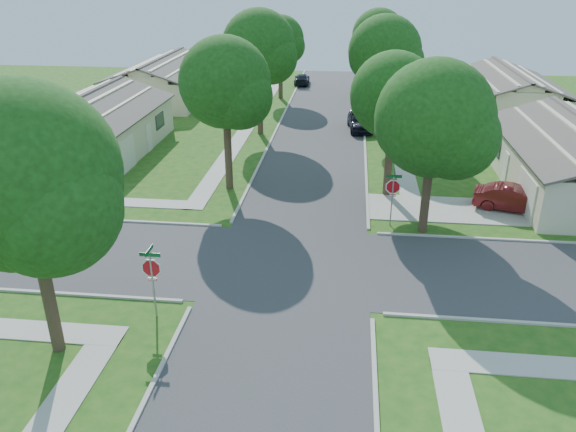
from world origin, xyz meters
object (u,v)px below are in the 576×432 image
(tree_w_mid, at_px, (260,50))
(house_nw_near, at_px, (91,131))
(tree_sw_corner, at_px, (27,184))
(house_nw_far, at_px, (165,84))
(tree_e_mid, at_px, (385,55))
(house_ne_far, at_px, (506,99))
(stop_sign_ne, at_px, (393,189))
(tree_w_near, at_px, (226,87))
(tree_w_far, at_px, (281,42))
(stop_sign_sw, at_px, (152,271))
(car_curb_east, at_px, (360,121))
(car_curb_west, at_px, (302,79))
(tree_ne_corner, at_px, (435,124))
(tree_e_far, at_px, (379,38))
(tree_e_near, at_px, (394,99))
(car_driveway, at_px, (514,199))

(tree_w_mid, distance_m, house_nw_near, 13.77)
(tree_sw_corner, height_order, house_nw_far, tree_sw_corner)
(tree_e_mid, distance_m, house_ne_far, 14.58)
(stop_sign_ne, relative_size, tree_sw_corner, 0.31)
(tree_w_near, xyz_separation_m, tree_w_far, (-0.01, 25.00, -0.61))
(stop_sign_sw, distance_m, tree_e_mid, 27.71)
(stop_sign_sw, relative_size, car_curb_east, 0.66)
(car_curb_west, bearing_deg, tree_sw_corner, 82.54)
(tree_sw_corner, bearing_deg, house_nw_near, 111.26)
(car_curb_west, bearing_deg, house_ne_far, 144.95)
(tree_w_mid, bearing_deg, tree_ne_corner, -56.78)
(stop_sign_ne, xyz_separation_m, car_curb_west, (-7.90, 36.57, -1.45))
(house_nw_near, distance_m, house_nw_far, 17.00)
(house_nw_near, distance_m, car_curb_east, 20.80)
(tree_e_far, xyz_separation_m, house_ne_far, (11.24, -5.01, -4.46))
(tree_w_near, bearing_deg, house_nw_near, 152.17)
(tree_w_mid, relative_size, car_curb_east, 2.10)
(tree_ne_corner, height_order, house_nw_near, tree_ne_corner)
(stop_sign_sw, distance_m, house_ne_far, 39.55)
(tree_e_near, xyz_separation_m, car_driveway, (6.75, -1.58, -4.95))
(tree_e_far, bearing_deg, car_curb_west, 137.58)
(car_curb_east, bearing_deg, tree_e_far, 75.80)
(car_curb_west, bearing_deg, house_nw_near, 61.60)
(house_ne_far, bearing_deg, car_driveway, -101.76)
(tree_w_near, xyz_separation_m, car_curb_west, (1.44, 32.27, -5.53))
(stop_sign_ne, height_order, tree_w_near, tree_w_near)
(tree_w_mid, distance_m, car_curb_west, 21.16)
(tree_w_far, bearing_deg, house_ne_far, -13.64)
(tree_w_near, height_order, tree_ne_corner, tree_w_near)
(tree_w_far, relative_size, tree_ne_corner, 0.93)
(stop_sign_sw, xyz_separation_m, tree_w_near, (0.06, 13.71, 4.08))
(tree_sw_corner, bearing_deg, tree_w_far, 86.11)
(tree_e_far, height_order, tree_sw_corner, tree_sw_corner)
(tree_w_near, height_order, house_nw_far, tree_w_near)
(tree_ne_corner, relative_size, car_curb_east, 1.91)
(stop_sign_sw, bearing_deg, house_nw_near, 119.83)
(tree_e_near, height_order, tree_w_far, tree_e_near)
(stop_sign_sw, height_order, tree_e_mid, tree_e_mid)
(tree_e_mid, height_order, car_curb_west, tree_e_mid)
(stop_sign_ne, relative_size, tree_e_near, 0.36)
(tree_e_mid, bearing_deg, tree_e_far, 90.02)
(tree_e_far, xyz_separation_m, tree_w_mid, (-9.39, -13.00, 0.51))
(tree_w_near, distance_m, tree_w_mid, 12.01)
(tree_e_near, distance_m, tree_w_far, 26.71)
(tree_sw_corner, xyz_separation_m, house_nw_far, (-8.56, 38.99, -4.75))
(stop_sign_sw, bearing_deg, tree_e_mid, 69.80)
(house_ne_far, xyz_separation_m, car_curb_east, (-12.79, -6.01, -0.74))
(tree_w_far, distance_m, house_nw_far, 12.19)
(stop_sign_ne, distance_m, tree_e_mid, 16.84)
(stop_sign_sw, height_order, house_nw_far, house_nw_far)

